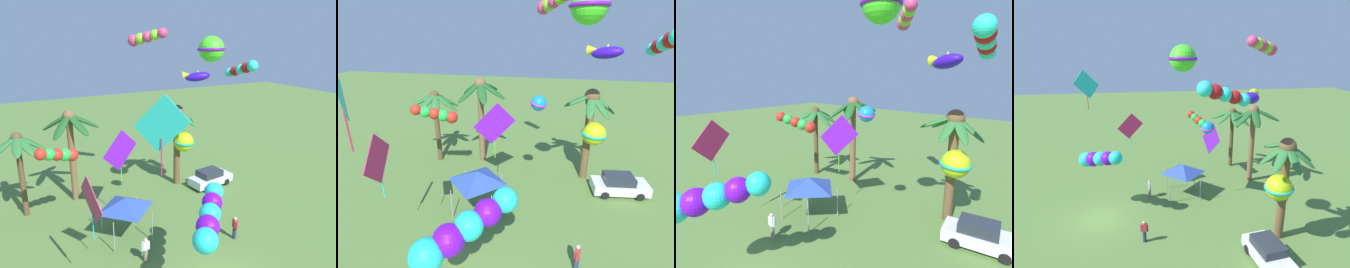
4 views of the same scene
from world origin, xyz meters
The scene contains 17 objects.
palm_tree_0 centered at (-4.89, 13.74, 5.65)m, with size 4.44×4.51×7.57m.
palm_tree_1 centered at (3.96, 12.61, 5.30)m, with size 3.89×3.73×7.30m.
palm_tree_2 centered at (-8.76, 12.98, 5.12)m, with size 4.28×4.67×6.49m.
parked_car_0 centered at (6.40, 10.76, 0.75)m, with size 4.09×2.21×1.51m.
spectator_0 centered at (3.16, 3.28, 0.81)m, with size 0.30×0.54×1.59m.
spectator_1 centered at (-3.02, 3.89, 0.81)m, with size 0.55×0.26×1.59m.
festival_tent centered at (-3.09, 6.89, 2.47)m, with size 2.86×2.86×2.85m.
kite_diamond_0 centered at (-6.37, 2.42, 5.57)m, with size 0.39×2.37×3.34m.
kite_tube_1 centered at (-1.26, 0.05, 4.53)m, with size 3.28×3.55×1.96m.
kite_tube_2 centered at (-6.64, 9.04, 5.76)m, with size 2.84×1.97×1.57m.
kite_tube_3 centered at (6.42, 7.42, 10.66)m, with size 1.07×2.89×1.42m.
kite_ball_4 centered at (2.66, 5.99, 12.19)m, with size 2.51×2.51×1.62m.
kite_ball_5 centered at (0.50, 8.13, 7.18)m, with size 1.37×1.38×0.92m.
kite_fish_6 centered at (4.07, 9.88, 10.01)m, with size 2.30×1.79×0.99m.
kite_tube_7 centered at (0.76, 11.78, 12.85)m, with size 2.29×2.76×1.37m.
kite_ball_8 centered at (4.35, 12.08, 4.06)m, with size 2.72×2.72×1.74m.
kite_diamond_9 centered at (-2.50, 9.16, 5.26)m, with size 2.78×0.80×4.00m.
Camera 2 is at (1.83, -6.88, 11.18)m, focal length 27.85 mm.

